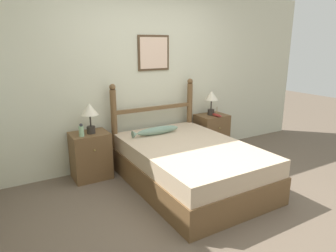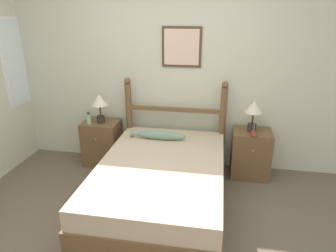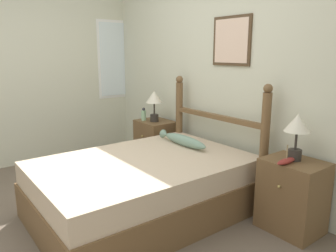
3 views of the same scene
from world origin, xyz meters
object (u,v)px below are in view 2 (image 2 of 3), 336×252
nightstand_left (102,142)px  model_boat (254,133)px  table_lamp_left (100,103)px  fish_pillow (159,135)px  bottle (89,118)px  bed (161,184)px  table_lamp_right (254,110)px  nightstand_right (250,153)px

nightstand_left → model_boat: size_ratio=2.73×
table_lamp_left → fish_pillow: bearing=-14.5°
fish_pillow → bottle: bearing=171.6°
bed → bottle: bottle is taller
table_lamp_left → fish_pillow: (0.85, -0.22, -0.32)m
bed → nightstand_left: (-1.03, 0.86, 0.05)m
bed → model_boat: (1.02, 0.73, 0.39)m
nightstand_left → table_lamp_left: (0.02, -0.03, 0.60)m
table_lamp_right → fish_pillow: size_ratio=0.56×
table_lamp_left → fish_pillow: size_ratio=0.56×
table_lamp_right → model_boat: bearing=-85.2°
nightstand_left → bottle: (-0.12, -0.10, 0.39)m
nightstand_right → fish_pillow: fish_pillow is taller
nightstand_right → fish_pillow: 1.24m
bed → table_lamp_right: size_ratio=4.98×
bottle → model_boat: bearing=-0.7°
table_lamp_left → model_boat: bearing=-2.8°
bed → nightstand_right: (1.03, 0.86, 0.05)m
bed → model_boat: size_ratio=8.62×
bed → table_lamp_right: (1.01, 0.87, 0.65)m
nightstand_left → bed: bearing=-39.9°
table_lamp_right → bed: bearing=-139.3°
nightstand_right → fish_pillow: bearing=-168.1°
model_boat → fish_pillow: bearing=-174.0°
table_lamp_left → bed: bearing=-39.5°
model_boat → bed: bearing=-144.4°
bottle → table_lamp_right: bearing=3.0°
model_boat → nightstand_left: bearing=176.5°
table_lamp_right → nightstand_right: bearing=-33.0°
fish_pillow → nightstand_left: bearing=164.1°
bottle → table_lamp_left: bearing=26.8°
nightstand_left → table_lamp_left: table_lamp_left is taller
model_boat → fish_pillow: model_boat is taller
nightstand_left → bottle: size_ratio=3.68×
table_lamp_left → bottle: 0.26m
model_boat → nightstand_right: bearing=87.5°
table_lamp_left → bottle: size_ratio=2.33×
nightstand_left → table_lamp_left: bearing=-51.7°
table_lamp_left → nightstand_right: bearing=0.8°
model_boat → fish_pillow: size_ratio=0.32×
nightstand_left → table_lamp_right: 2.12m
model_boat → fish_pillow: 1.18m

